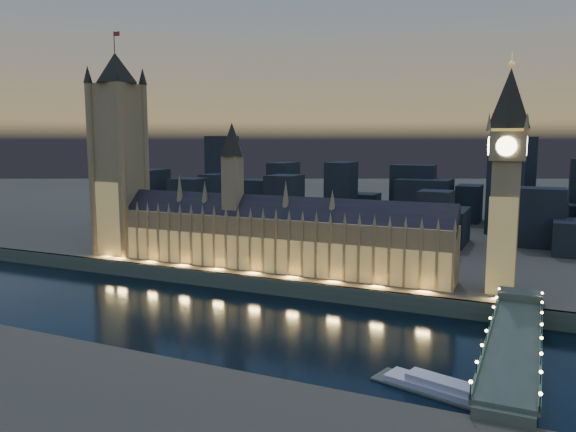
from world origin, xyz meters
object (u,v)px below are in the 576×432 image
at_px(elizabeth_tower, 507,162).
at_px(westminster_bridge, 514,347).
at_px(victoria_tower, 118,145).
at_px(river_boat, 447,390).
at_px(palace_of_westminster, 264,234).

relative_size(elizabeth_tower, westminster_bridge, 0.94).
distance_m(victoria_tower, river_boat, 243.25).
bearing_deg(river_boat, palace_of_westminster, 138.55).
xyz_separation_m(palace_of_westminster, river_boat, (112.43, -99.29, -24.81)).
xyz_separation_m(elizabeth_tower, westminster_bridge, (9.13, -65.38, -61.12)).
bearing_deg(westminster_bridge, palace_of_westminster, 153.29).
relative_size(palace_of_westminster, westminster_bridge, 1.79).
distance_m(victoria_tower, westminster_bridge, 245.79).
height_order(victoria_tower, westminster_bridge, victoria_tower).
bearing_deg(elizabeth_tower, palace_of_westminster, -179.91).
height_order(palace_of_westminster, victoria_tower, victoria_tower).
bearing_deg(river_boat, victoria_tower, 154.65).
xyz_separation_m(westminster_bridge, river_boat, (-17.11, -34.09, -4.44)).
bearing_deg(palace_of_westminster, victoria_tower, 179.89).
xyz_separation_m(elizabeth_tower, river_boat, (-7.99, -99.47, -65.56)).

